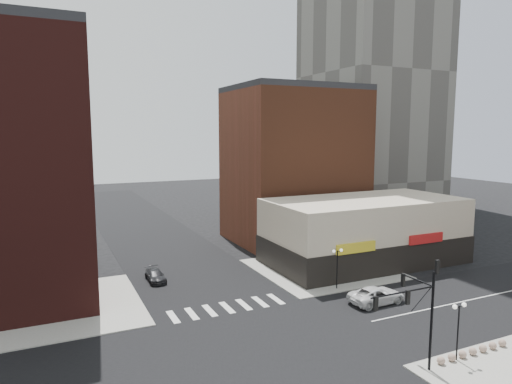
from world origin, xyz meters
TOP-DOWN VIEW (x-y plane):
  - ground at (0.00, 0.00)m, footprint 240.00×240.00m
  - road_ew at (0.00, 0.00)m, footprint 200.00×14.00m
  - road_ns at (0.00, 0.00)m, footprint 14.00×200.00m
  - sidewalk_nw at (-14.50, 14.50)m, footprint 15.00×15.00m
  - sidewalk_ne at (14.50, 14.50)m, footprint 15.00×15.00m
  - building_ne_midrise at (19.00, 29.50)m, footprint 18.00×15.00m
  - tower_far at (60.00, 56.00)m, footprint 18.00×18.00m
  - building_ne_row at (21.00, 15.00)m, footprint 24.20×12.20m
  - traffic_signal at (7.24, -7.83)m, footprint 5.59×3.09m
  - street_lamp_se_a at (11.00, -8.00)m, footprint 1.22×0.32m
  - street_lamp_ne at (12.00, 8.00)m, footprint 1.22×0.32m
  - bollard_row at (12.65, -8.00)m, footprint 6.86×0.56m
  - white_suv at (13.21, 3.24)m, footprint 5.72×2.79m
  - dark_sedan_north at (-4.38, 18.62)m, footprint 1.77×4.32m

SIDE VIEW (x-z plane):
  - ground at x=0.00m, z-range 0.00..0.00m
  - road_ew at x=0.00m, z-range 0.00..0.02m
  - road_ns at x=0.00m, z-range 0.00..0.02m
  - sidewalk_nw at x=-14.50m, z-range 0.00..0.12m
  - sidewalk_ne at x=14.50m, z-range 0.00..0.12m
  - bollard_row at x=12.65m, z-range 0.12..0.68m
  - dark_sedan_north at x=-4.38m, z-range 0.00..1.25m
  - white_suv at x=13.21m, z-range 0.00..1.56m
  - street_lamp_se_a at x=11.00m, z-range 1.21..5.37m
  - street_lamp_ne at x=12.00m, z-range 1.21..5.37m
  - building_ne_row at x=21.00m, z-range -0.70..7.30m
  - traffic_signal at x=7.24m, z-range 1.07..8.85m
  - building_ne_midrise at x=19.00m, z-range 0.00..22.00m
  - tower_far at x=60.00m, z-range 0.00..82.00m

